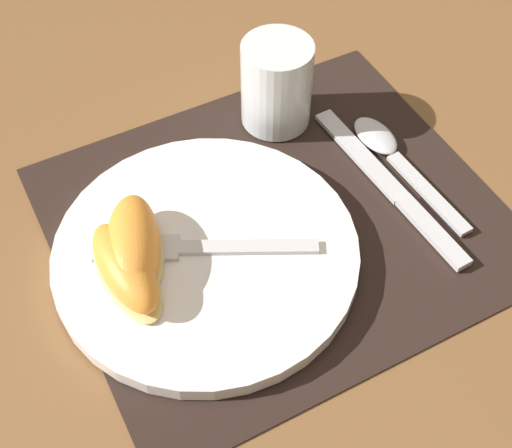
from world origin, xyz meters
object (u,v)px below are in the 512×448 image
object	(u,v)px
juice_glass	(276,88)
knife	(391,188)
plate	(206,253)
citrus_wedge_1	(125,269)
citrus_wedge_0	(134,247)
fork	(188,248)
spoon	(389,150)

from	to	relation	value
juice_glass	knife	size ratio (longest dim) A/B	0.40
juice_glass	knife	xyz separation A→B (m)	(0.05, -0.14, -0.04)
plate	citrus_wedge_1	bearing A→B (deg)	179.19
plate	citrus_wedge_0	xyz separation A→B (m)	(-0.06, 0.02, 0.03)
fork	citrus_wedge_1	xyz separation A→B (m)	(-0.06, -0.00, 0.01)
juice_glass	knife	world-z (taller)	juice_glass
fork	juice_glass	bearing A→B (deg)	38.77
spoon	knife	bearing A→B (deg)	-121.26
citrus_wedge_1	knife	bearing A→B (deg)	-2.19
citrus_wedge_0	spoon	bearing A→B (deg)	2.94
knife	spoon	distance (m)	0.05
juice_glass	plate	bearing A→B (deg)	-137.36
plate	juice_glass	world-z (taller)	juice_glass
citrus_wedge_1	citrus_wedge_0	bearing A→B (deg)	49.97
knife	citrus_wedge_0	bearing A→B (deg)	173.85
knife	citrus_wedge_0	world-z (taller)	citrus_wedge_0
juice_glass	spoon	bearing A→B (deg)	-52.43
plate	citrus_wedge_0	world-z (taller)	citrus_wedge_0
plate	fork	xyz separation A→B (m)	(-0.01, 0.01, 0.01)
knife	citrus_wedge_1	world-z (taller)	citrus_wedge_1
juice_glass	citrus_wedge_1	bearing A→B (deg)	-148.83
knife	citrus_wedge_1	bearing A→B (deg)	177.81
fork	citrus_wedge_1	distance (m)	0.06
plate	spoon	distance (m)	0.22
plate	fork	size ratio (longest dim) A/B	1.47
knife	fork	xyz separation A→B (m)	(-0.21, 0.01, 0.02)
spoon	juice_glass	bearing A→B (deg)	127.57
citrus_wedge_0	juice_glass	bearing A→B (deg)	29.39
citrus_wedge_1	plate	bearing A→B (deg)	-0.81
knife	fork	world-z (taller)	fork
juice_glass	fork	bearing A→B (deg)	-141.23
plate	juice_glass	xyz separation A→B (m)	(0.14, 0.13, 0.03)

